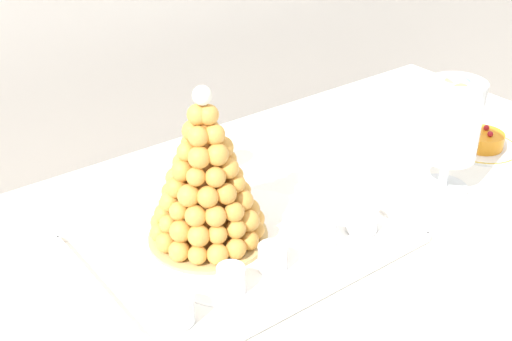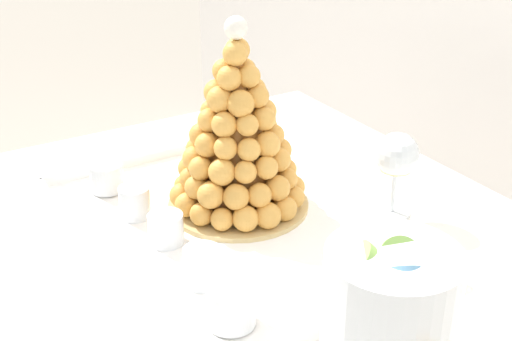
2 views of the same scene
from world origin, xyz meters
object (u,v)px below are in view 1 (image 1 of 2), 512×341
Objects in this scene: croquembouche at (206,183)px; wine_glass at (206,137)px; dessert_cup_left at (177,310)px; dessert_cup_mid_right at (323,234)px; dessert_cup_centre at (272,258)px; macaron_goblet at (452,123)px; serving_tray at (244,242)px; fruit_tart_plate at (481,143)px; dessert_cup_mid_left at (231,281)px; dessert_cup_right at (362,219)px.

croquembouche is 2.23× the size of wine_glass.
dessert_cup_left is 1.07× the size of dessert_cup_mid_right.
dessert_cup_centre is 0.49m from macaron_goblet.
croquembouche is 0.25m from wine_glass.
wine_glass is (0.09, 0.26, 0.09)m from serving_tray.
wine_glass reaches higher than serving_tray.
wine_glass is at bearing 74.95° from dessert_cup_centre.
serving_tray is at bearing 177.70° from fruit_tart_plate.
serving_tray is 0.29m from wine_glass.
dessert_cup_mid_left is 0.96× the size of dessert_cup_centre.
wine_glass is at bearing 154.45° from fruit_tart_plate.
macaron_goblet is at bearing 2.71° from dessert_cup_right.
wine_glass is (-0.02, 0.36, 0.07)m from dessert_cup_mid_right.
dessert_cup_centre is (0.21, 0.02, -0.00)m from dessert_cup_left.
dessert_cup_mid_left is 0.10m from dessert_cup_centre.
dessert_cup_left is (-0.17, -0.16, -0.10)m from croquembouche.
dessert_cup_mid_left is (0.11, 0.01, 0.00)m from dessert_cup_left.
fruit_tart_plate is at bearing 9.16° from dessert_cup_right.
fruit_tart_plate is (0.70, -0.03, 0.01)m from serving_tray.
macaron_goblet reaches higher than serving_tray.
dessert_cup_mid_left is 0.80m from fruit_tart_plate.
macaron_goblet reaches higher than wine_glass.
wine_glass is at bearing 71.09° from serving_tray.
dessert_cup_mid_right and dessert_cup_right have the same top height.
dessert_cup_mid_right is 0.37m from wine_glass.
wine_glass is (0.14, 0.21, -0.03)m from croquembouche.
serving_tray is 0.24m from dessert_cup_right.
serving_tray is at bearing -46.35° from croquembouche.
dessert_cup_left and fruit_tart_plate have the same top height.
dessert_cup_right is at bearing -31.30° from croquembouche.
dessert_cup_left is at bearing -178.38° from macaron_goblet.
croquembouche is at bearing 133.65° from serving_tray.
serving_tray is 3.17× the size of fruit_tart_plate.
dessert_cup_mid_left reaches higher than serving_tray.
fruit_tart_plate is at bearing 16.34° from macaron_goblet.
wine_glass is (0.10, 0.36, 0.07)m from dessert_cup_centre.
dessert_cup_right is at bearing -26.88° from serving_tray.
fruit_tart_plate is 0.68m from wine_glass.
dessert_cup_left is 0.91× the size of dessert_cup_right.
dessert_cup_centre is at bearing 179.69° from dessert_cup_mid_right.
dessert_cup_mid_left reaches higher than dessert_cup_centre.
dessert_cup_mid_left is at bearing 3.47° from dessert_cup_left.
dessert_cup_mid_left is at bearing -109.75° from croquembouche.
dessert_cup_mid_right reaches higher than fruit_tart_plate.
fruit_tart_plate is (0.58, 0.07, -0.02)m from dessert_cup_mid_right.
serving_tray is 10.87× the size of dessert_cup_centre.
dessert_cup_centre is 0.38× the size of wine_glass.
macaron_goblet is at bearing 1.62° from dessert_cup_left.
dessert_cup_centre is 0.12m from dessert_cup_mid_right.
dessert_cup_left is 0.31× the size of fruit_tart_plate.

